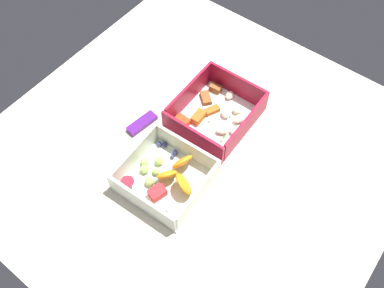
{
  "coord_description": "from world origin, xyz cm",
  "views": [
    {
      "loc": [
        -36.55,
        -26.87,
        75.24
      ],
      "look_at": [
        -0.53,
        0.73,
        4.0
      ],
      "focal_mm": 38.57,
      "sensor_mm": 36.0,
      "label": 1
    }
  ],
  "objects": [
    {
      "name": "fruit_bowl",
      "position": [
        -9.72,
        0.13,
        3.97
      ],
      "size": [
        15.85,
        16.46,
        5.62
      ],
      "rotation": [
        0.0,
        0.0,
        0.05
      ],
      "color": "silver",
      "rests_on": "table_surface"
    },
    {
      "name": "table_surface",
      "position": [
        0.0,
        0.0,
        1.0
      ],
      "size": [
        80.0,
        80.0,
        2.0
      ],
      "primitive_type": "cube",
      "color": "beige",
      "rests_on": "ground"
    },
    {
      "name": "pasta_container",
      "position": [
        8.66,
        1.38,
        4.03
      ],
      "size": [
        17.57,
        15.59,
        6.4
      ],
      "rotation": [
        0.0,
        0.0,
        0.02
      ],
      "color": "white",
      "rests_on": "table_surface"
    },
    {
      "name": "candy_bar",
      "position": [
        -2.2,
        13.06,
        2.6
      ],
      "size": [
        7.29,
        3.45,
        1.2
      ],
      "primitive_type": "cube",
      "rotation": [
        0.0,
        0.0,
        -0.16
      ],
      "color": "#51197A",
      "rests_on": "table_surface"
    }
  ]
}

